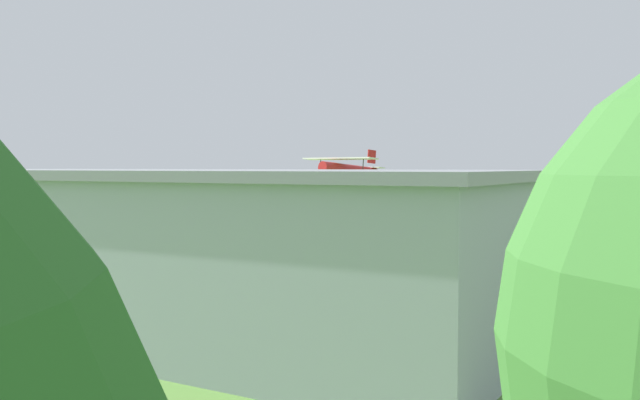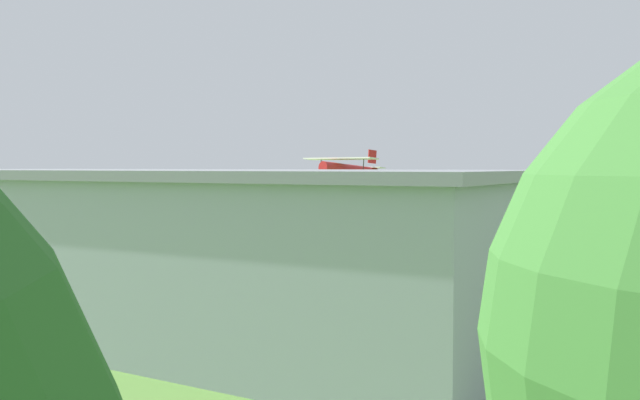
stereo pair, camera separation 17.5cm
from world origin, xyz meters
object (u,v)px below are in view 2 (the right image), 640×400
hangar (177,247)px  biplane (348,170)px  person_at_fence_line (570,278)px  person_by_parked_cars (146,259)px  car_black (92,253)px  person_beside_truck (545,292)px  person_crossing_taxiway (379,262)px  car_silver (16,249)px

hangar → biplane: (10.76, -35.82, 3.11)m
biplane → person_at_fence_line: 31.96m
biplane → person_by_parked_cars: size_ratio=5.53×
hangar → person_at_fence_line: size_ratio=16.81×
hangar → car_black: 20.41m
person_beside_truck → car_black: bearing=0.4°
hangar → car_black: hangar is taller
biplane → person_crossing_taxiway: (-12.59, 19.82, -5.53)m
hangar → biplane: size_ratio=3.30×
person_by_parked_cars → person_beside_truck: size_ratio=0.96×
person_by_parked_cars → person_crossing_taxiway: person_crossing_taxiway is taller
hangar → person_crossing_taxiway: hangar is taller
car_silver → person_crossing_taxiway: (-25.38, -6.44, 0.03)m
person_crossing_taxiway → person_by_parked_cars: bearing=22.3°
car_black → hangar: bearing=148.1°
hangar → car_silver: size_ratio=6.94×
person_by_parked_cars → person_at_fence_line: (-25.00, -4.91, 0.08)m
car_black → person_crossing_taxiway: person_crossing_taxiway is taller
biplane → car_black: (6.44, 25.10, -5.56)m
person_by_parked_cars → person_beside_truck: person_beside_truck is taller
biplane → car_black: bearing=75.6°
car_silver → person_by_parked_cars: bearing=-176.0°
person_beside_truck → person_at_fence_line: 4.36m
hangar → person_at_fence_line: (-13.11, -15.30, -2.40)m
person_crossing_taxiway → car_silver: bearing=14.2°
person_crossing_taxiway → person_at_fence_line: size_ratio=0.97×
hangar → car_silver: hangar is taller
person_beside_truck → person_at_fence_line: size_ratio=0.96×
car_black → car_silver: bearing=10.3°
car_black → person_crossing_taxiway: 19.75m
car_silver → person_by_parked_cars: size_ratio=2.63×
person_by_parked_cars → person_crossing_taxiway: (-13.72, -5.62, 0.05)m
biplane → person_by_parked_cars: (1.13, 25.44, -5.58)m
person_by_parked_cars → person_at_fence_line: size_ratio=0.92×
car_black → car_silver: 6.45m
hangar → person_at_fence_line: bearing=-130.6°
person_crossing_taxiway → car_black: bearing=15.5°
biplane → hangar: bearing=106.7°
biplane → person_crossing_taxiway: bearing=122.4°
biplane → person_by_parked_cars: bearing=87.5°
biplane → person_beside_truck: 34.68m
person_by_parked_cars → car_silver: bearing=4.0°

